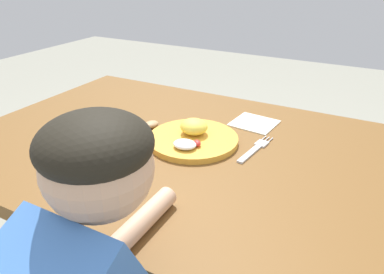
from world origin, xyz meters
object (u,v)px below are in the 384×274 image
(drinking_cup, at_px, (103,141))
(fork, at_px, (255,149))
(plate, at_px, (193,137))
(spoon, at_px, (142,128))

(drinking_cup, bearing_deg, fork, 34.20)
(fork, relative_size, drinking_cup, 1.82)
(plate, xyz_separation_m, fork, (0.18, 0.04, -0.01))
(plate, distance_m, fork, 0.19)
(plate, relative_size, spoon, 1.46)
(fork, height_order, drinking_cup, drinking_cup)
(spoon, distance_m, drinking_cup, 0.20)
(fork, distance_m, drinking_cup, 0.43)
(plate, relative_size, drinking_cup, 2.57)
(plate, height_order, fork, plate)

